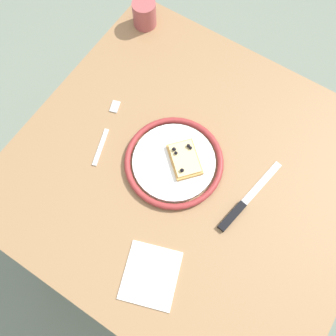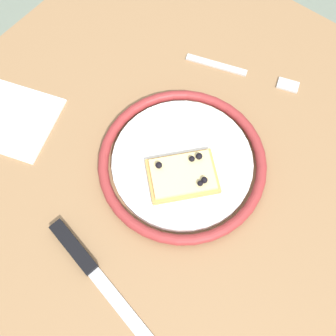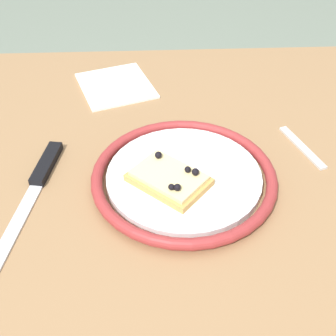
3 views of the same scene
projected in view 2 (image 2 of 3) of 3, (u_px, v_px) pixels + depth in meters
The scene contains 7 objects.
ground_plane at pixel (167, 269), 1.27m from camera, with size 6.00×6.00×0.00m, color slate.
dining_table at pixel (166, 211), 0.68m from camera, with size 0.92×0.85×0.74m.
plate at pixel (182, 162), 0.60m from camera, with size 0.26×0.26×0.02m.
pizza_slice_near at pixel (183, 175), 0.57m from camera, with size 0.12×0.12×0.03m.
knife at pixel (88, 264), 0.54m from camera, with size 0.06×0.24×0.01m.
fork at pixel (243, 72), 0.67m from camera, with size 0.08×0.20×0.00m.
napkin at pixel (12, 119), 0.64m from camera, with size 0.13×0.14×0.00m, color white.
Camera 2 is at (0.15, 0.13, 1.30)m, focal length 41.43 mm.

